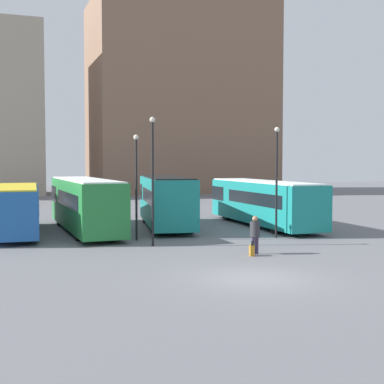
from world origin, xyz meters
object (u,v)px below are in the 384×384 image
bus_3 (263,201)px  traveler (255,231)px  bus_1 (85,203)px  lamp_post_2 (277,174)px  lamp_post_1 (136,178)px  lamp_post_0 (153,172)px  bus_2 (166,200)px  bus_0 (17,208)px  suitcase (252,251)px

bus_3 → traveler: (-5.52, -9.96, -0.59)m
bus_1 → lamp_post_2: 11.92m
lamp_post_1 → lamp_post_2: size_ratio=0.92×
bus_1 → lamp_post_0: bearing=-163.4°
bus_2 → lamp_post_2: size_ratio=1.67×
bus_1 → bus_2: size_ratio=1.20×
bus_3 → lamp_post_1: 10.47m
bus_1 → lamp_post_2: size_ratio=2.00×
bus_2 → bus_3: 6.55m
bus_0 → lamp_post_2: bearing=-112.6°
lamp_post_2 → suitcase: bearing=-129.0°
lamp_post_1 → lamp_post_2: (7.62, -1.81, 0.24)m
traveler → lamp_post_0: size_ratio=0.27×
bus_0 → bus_3: 15.76m
bus_3 → traveler: 11.40m
bus_3 → lamp_post_2: 6.24m
traveler → suitcase: bearing=151.1°
bus_2 → lamp_post_2: bearing=-136.9°
bus_0 → suitcase: bearing=-136.0°
suitcase → lamp_post_0: bearing=52.5°
bus_3 → bus_1: bearing=85.9°
bus_0 → traveler: 15.06m
bus_3 → lamp_post_0: 11.35m
suitcase → lamp_post_2: (3.86, 4.77, 3.38)m
traveler → lamp_post_1: bearing=46.8°
bus_2 → suitcase: (0.58, -11.52, -1.56)m
bus_2 → lamp_post_2: (4.44, -6.75, 1.82)m
lamp_post_0 → traveler: bearing=-45.4°
lamp_post_1 → lamp_post_2: bearing=-13.3°
lamp_post_1 → traveler: bearing=-56.5°
bus_3 → traveler: bearing=152.2°
traveler → lamp_post_1: (-4.10, 6.20, 2.33)m
lamp_post_0 → lamp_post_1: size_ratio=1.13×
bus_2 → bus_1: bearing=100.6°
bus_0 → suitcase: bus_0 is taller
suitcase → lamp_post_2: lamp_post_2 is taller
lamp_post_0 → bus_0: bearing=131.6°
traveler → bus_2: bearing=18.0°
lamp_post_1 → bus_1: bearing=113.3°
bus_0 → lamp_post_0: bearing=-135.1°
lamp_post_0 → suitcase: bearing=-50.8°
bus_2 → suitcase: bus_2 is taller
bus_2 → lamp_post_0: (-2.90, -7.26, 1.98)m
suitcase → lamp_post_0: (-3.48, 4.26, 3.54)m
lamp_post_1 → bus_2: bearing=57.2°
bus_2 → traveler: (0.93, -11.14, -0.75)m
bus_2 → traveler: size_ratio=5.82×
bus_2 → bus_3: size_ratio=0.83×
bus_1 → lamp_post_0: (2.37, -7.18, 2.02)m
bus_1 → suitcase: 12.94m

